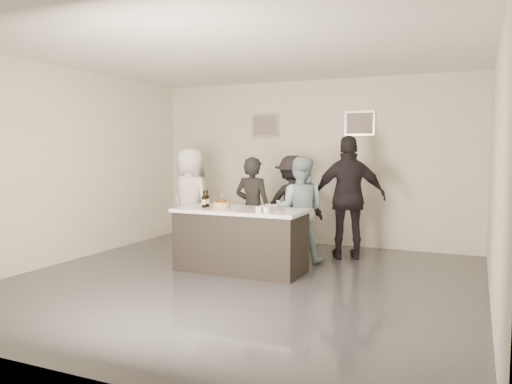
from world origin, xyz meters
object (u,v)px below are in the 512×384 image
beer_bottle_a (207,198)px  person_main_blue (300,209)px  person_guest_back (292,203)px  cake (221,205)px  person_guest_right (349,197)px  person_main_black (253,209)px  beer_bottle_b (204,199)px  person_guest_left (190,200)px  bar_counter (241,240)px

beer_bottle_a → person_main_blue: (1.11, 0.94, -0.21)m
person_guest_back → person_main_blue: bearing=91.3°
cake → person_guest_right: person_guest_right is taller
person_guest_right → person_main_black: bearing=6.4°
beer_bottle_b → person_guest_back: size_ratio=0.16×
beer_bottle_a → person_main_blue: bearing=40.3°
beer_bottle_a → person_guest_back: (0.73, 1.68, -0.21)m
cake → person_main_black: size_ratio=0.15×
person_guest_left → person_guest_right: 2.66m
person_main_blue → person_guest_back: person_guest_back is taller
person_main_black → person_main_blue: 0.74m
person_guest_right → person_main_blue: bearing=15.6°
person_guest_left → person_guest_back: (1.56, 0.79, -0.06)m
person_main_blue → person_guest_left: person_guest_left is taller
bar_counter → person_main_blue: bearing=58.7°
cake → person_guest_left: bearing=139.8°
person_guest_left → cake: bearing=159.1°
beer_bottle_b → person_guest_back: (0.72, 1.79, -0.21)m
person_main_blue → person_guest_left: (-1.95, -0.05, 0.07)m
person_main_blue → person_guest_right: 0.84m
cake → person_main_black: person_main_black is taller
beer_bottle_a → person_guest_back: person_guest_back is taller
beer_bottle_b → person_main_black: person_main_black is taller
beer_bottle_b → cake: bearing=18.3°
person_main_blue → person_main_black: bearing=9.4°
bar_counter → person_guest_right: size_ratio=0.95×
person_main_blue → person_guest_right: (0.66, 0.49, 0.17)m
beer_bottle_a → person_main_black: bearing=60.4°
person_main_black → person_guest_right: (1.36, 0.71, 0.17)m
beer_bottle_b → person_guest_left: size_ratio=0.15×
person_main_blue → person_guest_left: 1.95m
cake → beer_bottle_a: 0.27m
bar_counter → person_guest_left: size_ratio=1.05×
person_main_black → bar_counter: bearing=102.8°
bar_counter → person_guest_back: bearing=83.8°
person_main_blue → person_guest_right: bearing=-151.2°
cake → person_main_blue: size_ratio=0.15×
bar_counter → person_main_blue: size_ratio=1.14×
person_guest_left → bar_counter: bearing=166.6°
bar_counter → person_main_blue: 1.16m
beer_bottle_b → person_main_black: bearing=64.2°
person_main_black → person_guest_left: bearing=-5.4°
beer_bottle_b → person_guest_right: 2.34m
person_guest_right → person_guest_left: bearing=-9.5°
person_guest_right → person_guest_back: person_guest_right is taller
person_guest_back → beer_bottle_a: bearing=40.4°
bar_counter → beer_bottle_a: 0.79m
beer_bottle_b → person_main_blue: person_main_blue is taller
person_main_black → person_main_blue: (0.70, 0.22, 0.00)m
cake → person_guest_back: bearing=74.6°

